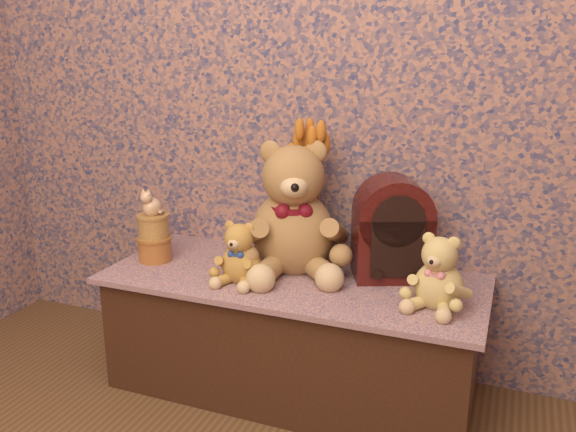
{
  "coord_description": "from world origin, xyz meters",
  "views": [
    {
      "loc": [
        0.72,
        -0.65,
        1.24
      ],
      "look_at": [
        0.0,
        1.17,
        0.69
      ],
      "focal_mm": 36.89,
      "sensor_mm": 36.0,
      "label": 1
    }
  ],
  "objects_px": {
    "biscuit_tin_lower": "(155,249)",
    "cat_figurine": "(152,201)",
    "teddy_small": "(440,268)",
    "cathedral_radio": "(392,228)",
    "ceramic_vase": "(305,242)",
    "teddy_medium": "(241,249)",
    "teddy_large": "(293,201)"
  },
  "relations": [
    {
      "from": "cathedral_radio",
      "to": "cat_figurine",
      "type": "relative_size",
      "value": 3.34
    },
    {
      "from": "teddy_large",
      "to": "teddy_medium",
      "type": "bearing_deg",
      "value": -146.6
    },
    {
      "from": "teddy_medium",
      "to": "cat_figurine",
      "type": "relative_size",
      "value": 2.14
    },
    {
      "from": "teddy_small",
      "to": "biscuit_tin_lower",
      "type": "bearing_deg",
      "value": -168.31
    },
    {
      "from": "teddy_small",
      "to": "cathedral_radio",
      "type": "bearing_deg",
      "value": 147.71
    },
    {
      "from": "biscuit_tin_lower",
      "to": "cat_figurine",
      "type": "xyz_separation_m",
      "value": [
        0.0,
        0.0,
        0.19
      ]
    },
    {
      "from": "teddy_medium",
      "to": "biscuit_tin_lower",
      "type": "height_order",
      "value": "teddy_medium"
    },
    {
      "from": "teddy_medium",
      "to": "teddy_small",
      "type": "height_order",
      "value": "teddy_small"
    },
    {
      "from": "teddy_medium",
      "to": "teddy_small",
      "type": "relative_size",
      "value": 0.91
    },
    {
      "from": "ceramic_vase",
      "to": "cathedral_radio",
      "type": "bearing_deg",
      "value": -0.86
    },
    {
      "from": "teddy_large",
      "to": "cathedral_radio",
      "type": "height_order",
      "value": "teddy_large"
    },
    {
      "from": "ceramic_vase",
      "to": "biscuit_tin_lower",
      "type": "bearing_deg",
      "value": -162.39
    },
    {
      "from": "teddy_large",
      "to": "ceramic_vase",
      "type": "bearing_deg",
      "value": 39.9
    },
    {
      "from": "cathedral_radio",
      "to": "biscuit_tin_lower",
      "type": "height_order",
      "value": "cathedral_radio"
    },
    {
      "from": "teddy_small",
      "to": "cathedral_radio",
      "type": "xyz_separation_m",
      "value": [
        -0.2,
        0.2,
        0.05
      ]
    },
    {
      "from": "teddy_small",
      "to": "cat_figurine",
      "type": "height_order",
      "value": "cat_figurine"
    },
    {
      "from": "cathedral_radio",
      "to": "biscuit_tin_lower",
      "type": "xyz_separation_m",
      "value": [
        -0.88,
        -0.17,
        -0.14
      ]
    },
    {
      "from": "teddy_small",
      "to": "teddy_large",
      "type": "bearing_deg",
      "value": 177.95
    },
    {
      "from": "cathedral_radio",
      "to": "teddy_small",
      "type": "bearing_deg",
      "value": -68.53
    },
    {
      "from": "biscuit_tin_lower",
      "to": "cathedral_radio",
      "type": "bearing_deg",
      "value": 10.92
    },
    {
      "from": "ceramic_vase",
      "to": "biscuit_tin_lower",
      "type": "xyz_separation_m",
      "value": [
        -0.55,
        -0.18,
        -0.04
      ]
    },
    {
      "from": "teddy_medium",
      "to": "teddy_small",
      "type": "distance_m",
      "value": 0.68
    },
    {
      "from": "cathedral_radio",
      "to": "ceramic_vase",
      "type": "height_order",
      "value": "cathedral_radio"
    },
    {
      "from": "teddy_large",
      "to": "teddy_medium",
      "type": "height_order",
      "value": "teddy_large"
    },
    {
      "from": "teddy_small",
      "to": "cat_figurine",
      "type": "distance_m",
      "value": 1.09
    },
    {
      "from": "ceramic_vase",
      "to": "cat_figurine",
      "type": "relative_size",
      "value": 1.63
    },
    {
      "from": "teddy_large",
      "to": "teddy_small",
      "type": "distance_m",
      "value": 0.59
    },
    {
      "from": "biscuit_tin_lower",
      "to": "teddy_small",
      "type": "bearing_deg",
      "value": -1.52
    },
    {
      "from": "teddy_medium",
      "to": "ceramic_vase",
      "type": "xyz_separation_m",
      "value": [
        0.15,
        0.24,
        -0.03
      ]
    },
    {
      "from": "teddy_large",
      "to": "biscuit_tin_lower",
      "type": "relative_size",
      "value": 4.08
    },
    {
      "from": "biscuit_tin_lower",
      "to": "cat_figurine",
      "type": "height_order",
      "value": "cat_figurine"
    },
    {
      "from": "biscuit_tin_lower",
      "to": "cat_figurine",
      "type": "bearing_deg",
      "value": 0.0
    }
  ]
}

